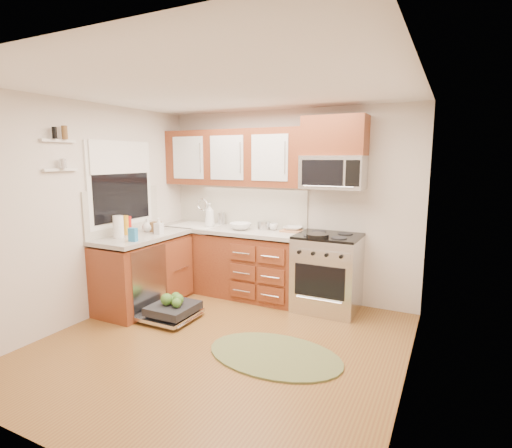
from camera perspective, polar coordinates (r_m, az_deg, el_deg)
The scene contains 38 objects.
floor at distance 4.24m, azimuth -5.17°, elevation -16.84°, with size 3.50×3.50×0.00m, color brown.
ceiling at distance 3.85m, azimuth -5.75°, elevation 18.75°, with size 3.50×3.50×0.00m, color white.
wall_back at distance 5.40m, azimuth 4.43°, elevation 2.77°, with size 3.50×0.04×2.50m, color beige.
wall_front at distance 2.57m, azimuth -26.62°, elevation -5.57°, with size 3.50×0.04×2.50m, color beige.
wall_left at distance 5.00m, azimuth -22.74°, elevation 1.53°, with size 0.04×3.50×2.50m, color beige.
wall_right at distance 3.29m, azimuth 21.39°, elevation -2.12°, with size 0.04×3.50×2.50m, color beige.
base_cabinet_back at distance 5.61m, azimuth -3.76°, elevation -5.57°, with size 2.05×0.60×0.85m, color maroon.
base_cabinet_left at distance 5.31m, azimuth -15.72°, elevation -6.78°, with size 0.60×1.25×0.85m, color maroon.
countertop_back at distance 5.50m, azimuth -3.87°, elevation -0.80°, with size 2.07×0.64×0.05m, color #9E9890.
countertop_left at distance 5.19m, azimuth -15.87°, elevation -1.75°, with size 0.64×1.27×0.05m, color #9E9890.
backsplash_back at distance 5.70m, azimuth -2.40°, elevation 2.74°, with size 2.05×0.02×0.57m, color #B5AEA2.
backsplash_left at distance 5.34m, azimuth -18.37°, elevation 1.82°, with size 0.02×1.25×0.57m, color #B5AEA2.
upper_cabinets at distance 5.53m, azimuth -3.26°, elevation 9.43°, with size 2.05×0.35×0.75m, color maroon, non-canonical shape.
cabinet_over_mw at distance 4.99m, azimuth 11.20°, elevation 12.26°, with size 0.76×0.35×0.47m, color maroon.
range at distance 5.04m, azimuth 10.16°, elevation -6.84°, with size 0.76×0.64×0.95m, color silver, non-canonical shape.
microwave at distance 4.96m, azimuth 10.96°, elevation 7.25°, with size 0.76×0.38×0.40m, color silver, non-canonical shape.
sink at distance 5.78m, azimuth -8.45°, elevation -1.39°, with size 0.62×0.50×0.26m, color white, non-canonical shape.
dishwasher at distance 4.88m, azimuth -12.11°, elevation -12.09°, with size 0.70×0.60×0.20m, color silver, non-canonical shape.
window at distance 5.30m, azimuth -18.75°, elevation 5.43°, with size 0.03×1.05×1.05m, color white, non-canonical shape.
window_blind at distance 5.27m, azimuth -18.74°, elevation 9.01°, with size 0.02×0.96×0.40m, color white.
shelf_upper at distance 4.72m, azimuth -26.39°, elevation 10.62°, with size 0.04×0.40×0.03m, color white.
shelf_lower at distance 4.72m, azimuth -26.12°, elevation 6.98°, with size 0.04×0.40×0.03m, color white.
rug at distance 4.02m, azimuth 2.66°, elevation -18.21°, with size 1.33×0.86×0.02m, color olive, non-canonical shape.
skillet at distance 4.70m, azimuth 8.76°, elevation -1.69°, with size 0.27×0.27×0.05m, color black.
stock_pot at distance 5.36m, azimuth 1.16°, elevation -0.19°, with size 0.18×0.18×0.11m, color silver.
cutting_board at distance 5.20m, azimuth 5.31°, elevation -1.00°, with size 0.31×0.20×0.02m, color #B28051.
canister at distance 5.78m, azimuth -4.96°, elevation 0.81°, with size 0.11×0.11×0.17m, color silver.
paper_towel_roll at distance 5.05m, azimuth -19.06°, elevation -0.37°, with size 0.12×0.12×0.27m, color white.
mustard_bottle at distance 5.22m, azimuth -18.14°, elevation -0.17°, with size 0.08×0.08×0.24m, color orange.
red_bottle at distance 5.26m, azimuth -17.66°, elevation -0.16°, with size 0.06×0.06×0.22m, color red.
wooden_box at distance 5.33m, azimuth -14.09°, elevation -0.40°, with size 0.13×0.09×0.13m, color brown.
blue_carton at distance 4.78m, azimuth -17.16°, elevation -1.47°, with size 0.10×0.06×0.16m, color #2678B5.
bowl_a at distance 5.25m, azimuth 5.29°, elevation -0.69°, with size 0.24×0.24×0.06m, color #999999.
bowl_b at distance 5.33m, azimuth -2.25°, elevation -0.34°, with size 0.28×0.28×0.09m, color #999999.
cup at distance 5.30m, azimuth 2.56°, elevation -0.39°, with size 0.11×0.11×0.09m, color #999999.
soap_bottle_a at distance 5.56m, azimuth -6.63°, elevation 1.27°, with size 0.13×0.13×0.33m, color #999999.
soap_bottle_b at distance 5.18m, azimuth -13.73°, elevation -0.24°, with size 0.09×0.09×0.20m, color #999999.
soap_bottle_c at distance 5.36m, azimuth -15.26°, elevation -0.15°, with size 0.14×0.14×0.18m, color #999999.
Camera 1 is at (2.02, -3.22, 1.87)m, focal length 28.00 mm.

